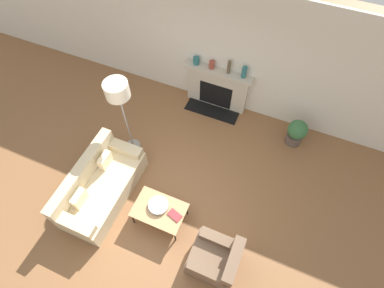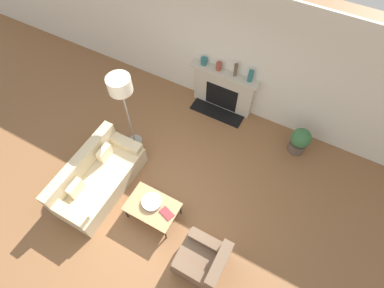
% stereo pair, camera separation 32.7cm
% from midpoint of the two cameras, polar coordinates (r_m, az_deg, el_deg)
% --- Properties ---
extents(ground_plane, '(18.00, 18.00, 0.00)m').
position_cam_midpoint_polar(ground_plane, '(6.03, -7.83, -12.25)').
color(ground_plane, brown).
extents(wall_back, '(18.00, 0.06, 2.90)m').
position_cam_midpoint_polar(wall_back, '(6.53, 3.83, 17.17)').
color(wall_back, silver).
rests_on(wall_back, ground_plane).
extents(fireplace, '(1.54, 0.59, 1.07)m').
position_cam_midpoint_polar(fireplace, '(7.05, 3.45, 10.49)').
color(fireplace, beige).
rests_on(fireplace, ground_plane).
extents(couch, '(0.90, 1.91, 0.84)m').
position_cam_midpoint_polar(couch, '(6.14, -18.56, -7.75)').
color(couch, '#CCB78E').
rests_on(couch, ground_plane).
extents(armchair_near, '(0.79, 0.73, 0.79)m').
position_cam_midpoint_polar(armchair_near, '(5.40, 2.78, -21.13)').
color(armchair_near, brown).
rests_on(armchair_near, ground_plane).
extents(coffee_table, '(0.94, 0.63, 0.43)m').
position_cam_midpoint_polar(coffee_table, '(5.60, -7.95, -12.46)').
color(coffee_table, tan).
rests_on(coffee_table, ground_plane).
extents(bowl, '(0.36, 0.36, 0.07)m').
position_cam_midpoint_polar(bowl, '(5.55, -8.14, -11.53)').
color(bowl, silver).
rests_on(bowl, coffee_table).
extents(book, '(0.28, 0.21, 0.02)m').
position_cam_midpoint_polar(book, '(5.49, -5.06, -13.44)').
color(book, '#9E2D33').
rests_on(book, coffee_table).
extents(floor_lamp, '(0.44, 0.44, 1.92)m').
position_cam_midpoint_polar(floor_lamp, '(5.54, -15.61, 9.12)').
color(floor_lamp, gray).
rests_on(floor_lamp, ground_plane).
extents(mantel_vase_left, '(0.14, 0.14, 0.16)m').
position_cam_midpoint_polar(mantel_vase_left, '(6.76, -0.62, 15.57)').
color(mantel_vase_left, '#28666B').
rests_on(mantel_vase_left, fireplace).
extents(mantel_vase_center_left, '(0.13, 0.13, 0.17)m').
position_cam_midpoint_polar(mantel_vase_center_left, '(6.66, 2.34, 14.81)').
color(mantel_vase_center_left, brown).
rests_on(mantel_vase_center_left, fireplace).
extents(mantel_vase_center_right, '(0.08, 0.08, 0.31)m').
position_cam_midpoint_polar(mantel_vase_center_right, '(6.53, 5.58, 14.31)').
color(mantel_vase_center_right, brown).
rests_on(mantel_vase_center_right, fireplace).
extents(mantel_vase_right, '(0.11, 0.11, 0.27)m').
position_cam_midpoint_polar(mantel_vase_right, '(6.48, 8.44, 13.32)').
color(mantel_vase_right, '#28666B').
rests_on(mantel_vase_right, fireplace).
extents(potted_plant, '(0.42, 0.42, 0.65)m').
position_cam_midpoint_polar(potted_plant, '(6.77, 18.00, 2.12)').
color(potted_plant, brown).
rests_on(potted_plant, ground_plane).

